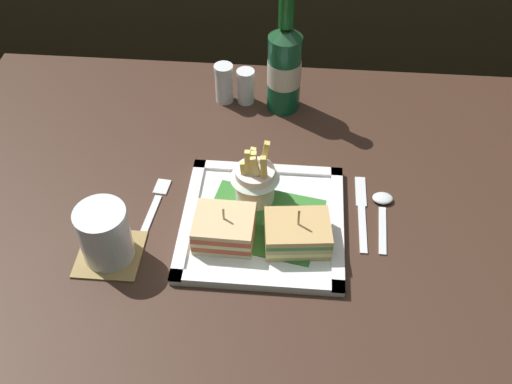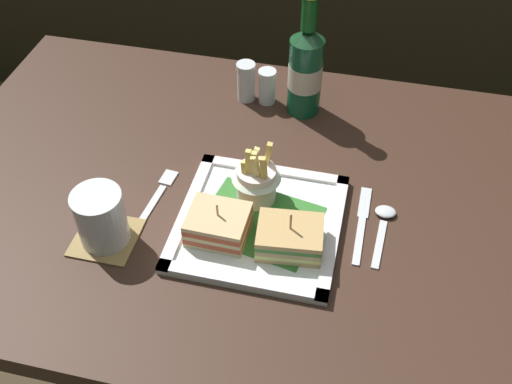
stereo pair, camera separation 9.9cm
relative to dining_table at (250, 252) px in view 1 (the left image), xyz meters
name	(u,v)px [view 1 (the left image)]	position (x,y,z in m)	size (l,w,h in m)	color
dining_table	(250,252)	(0.00, 0.00, 0.00)	(1.17, 0.77, 0.77)	#39241A
square_plate	(263,223)	(0.03, -0.07, 0.17)	(0.26, 0.26, 0.02)	white
sandwich_half_left	(224,228)	(-0.03, -0.11, 0.20)	(0.10, 0.08, 0.07)	beige
sandwich_half_right	(297,233)	(0.08, -0.11, 0.20)	(0.11, 0.09, 0.08)	tan
fries_cup	(255,178)	(0.01, -0.02, 0.22)	(0.08, 0.08, 0.11)	silver
beer_bottle	(284,66)	(0.04, 0.25, 0.26)	(0.07, 0.07, 0.25)	#104C2D
drink_coaster	(110,254)	(-0.21, -0.15, 0.17)	(0.10, 0.10, 0.00)	olive
water_glass	(105,237)	(-0.21, -0.15, 0.21)	(0.08, 0.08, 0.09)	silver
fork	(155,204)	(-0.16, -0.04, 0.17)	(0.03, 0.13, 0.00)	silver
knife	(361,210)	(0.19, -0.03, 0.17)	(0.02, 0.17, 0.00)	silver
spoon	(383,207)	(0.23, -0.02, 0.17)	(0.04, 0.13, 0.01)	silver
salt_shaker	(224,85)	(-0.07, 0.26, 0.20)	(0.04, 0.04, 0.08)	silver
pepper_shaker	(246,88)	(-0.03, 0.26, 0.20)	(0.04, 0.04, 0.07)	silver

